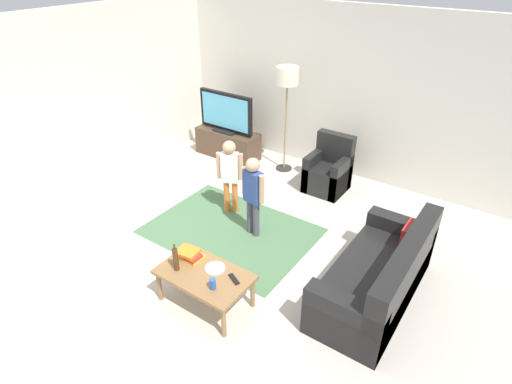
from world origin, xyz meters
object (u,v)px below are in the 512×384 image
(soda_can, at_px, (213,284))
(armchair, at_px, (329,172))
(couch, at_px, (381,279))
(tv_remote, at_px, (234,279))
(coffee_table, at_px, (205,277))
(child_near_tv, at_px, (230,171))
(bottle, at_px, (176,259))
(tv_stand, at_px, (228,144))
(child_center, at_px, (253,190))
(book_stack, at_px, (189,254))
(tv, at_px, (226,113))
(floor_lamp, at_px, (287,82))
(plate, at_px, (215,268))

(soda_can, bearing_deg, armchair, 94.60)
(couch, distance_m, tv_remote, 1.60)
(coffee_table, xyz_separation_m, soda_can, (0.22, -0.12, 0.11))
(child_near_tv, distance_m, bottle, 1.85)
(tv_stand, height_order, child_center, child_center)
(couch, xyz_separation_m, coffee_table, (-1.54, -1.13, 0.08))
(armchair, xyz_separation_m, child_center, (-0.28, -1.69, 0.39))
(couch, bearing_deg, tv_remote, -139.77)
(soda_can, bearing_deg, bottle, 180.00)
(child_near_tv, height_order, book_stack, child_near_tv)
(tv, relative_size, bottle, 3.31)
(floor_lamp, relative_size, coffee_table, 1.78)
(child_near_tv, relative_size, book_stack, 3.99)
(tv, height_order, armchair, tv)
(armchair, relative_size, tv_remote, 5.29)
(couch, bearing_deg, floor_lamp, 140.21)
(tv_stand, height_order, floor_lamp, floor_lamp)
(child_near_tv, bearing_deg, coffee_table, -60.81)
(tv, height_order, child_near_tv, tv)
(tv_stand, distance_m, book_stack, 3.49)
(tv_remote, bearing_deg, book_stack, -154.42)
(tv_stand, relative_size, child_near_tv, 1.06)
(book_stack, height_order, tv_remote, book_stack)
(couch, height_order, coffee_table, couch)
(armchair, distance_m, coffee_table, 3.04)
(child_center, distance_m, plate, 1.31)
(tv_stand, xyz_separation_m, armchair, (2.07, -0.04, 0.05))
(tv, bearing_deg, tv_remote, -50.62)
(tv_stand, bearing_deg, armchair, -1.09)
(tv_remote, xyz_separation_m, soda_can, (-0.10, -0.22, 0.05))
(armchair, bearing_deg, plate, -88.34)
(coffee_table, distance_m, bottle, 0.36)
(floor_lamp, relative_size, book_stack, 6.30)
(armchair, bearing_deg, couch, -50.45)
(plate, bearing_deg, book_stack, -176.58)
(tv_stand, bearing_deg, couch, -28.08)
(tv_remote, bearing_deg, tv_stand, 154.65)
(child_center, height_order, tv_remote, child_center)
(bottle, bearing_deg, floor_lamp, 101.79)
(tv_stand, height_order, soda_can, soda_can)
(armchair, xyz_separation_m, plate, (0.08, -2.92, 0.13))
(floor_lamp, height_order, child_near_tv, floor_lamp)
(coffee_table, xyz_separation_m, book_stack, (-0.30, 0.10, 0.10))
(couch, distance_m, book_stack, 2.12)
(tv_remote, xyz_separation_m, plate, (-0.27, 0.02, -0.00))
(child_center, bearing_deg, tv, 136.31)
(tv_stand, bearing_deg, tv_remote, -50.82)
(armchair, height_order, plate, armchair)
(tv, distance_m, plate, 3.67)
(book_stack, distance_m, plate, 0.36)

